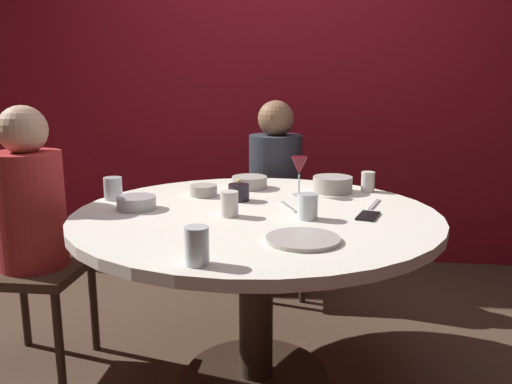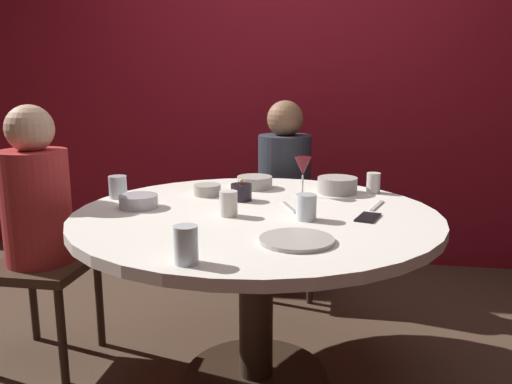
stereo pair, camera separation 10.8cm
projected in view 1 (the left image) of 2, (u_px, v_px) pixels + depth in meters
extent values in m
plane|color=#4C3828|center=(256.00, 379.00, 2.25)|extent=(8.00, 8.00, 0.00)
cube|color=maroon|center=(284.00, 70.00, 3.56)|extent=(6.00, 0.10, 2.60)
cylinder|color=silver|center=(256.00, 217.00, 2.10)|extent=(1.44, 1.44, 0.04)
cylinder|color=#332319|center=(256.00, 303.00, 2.18)|extent=(0.14, 0.14, 0.69)
cylinder|color=#2D2116|center=(256.00, 376.00, 2.25)|extent=(0.60, 0.60, 0.03)
cube|color=#3F2D1E|center=(36.00, 270.00, 2.26)|extent=(0.40, 0.40, 0.04)
cylinder|color=#B22D2D|center=(30.00, 210.00, 2.20)|extent=(0.28, 0.28, 0.49)
sphere|color=tan|center=(23.00, 130.00, 2.13)|extent=(0.20, 0.20, 0.20)
cylinder|color=#332319|center=(59.00, 342.00, 2.13)|extent=(0.04, 0.04, 0.43)
cylinder|color=#332319|center=(24.00, 303.00, 2.49)|extent=(0.04, 0.04, 0.43)
cylinder|color=#332319|center=(94.00, 306.00, 2.46)|extent=(0.04, 0.04, 0.43)
cube|color=#3F2D1E|center=(275.00, 217.00, 3.11)|extent=(0.40, 0.40, 0.04)
cylinder|color=#2D333D|center=(275.00, 175.00, 3.06)|extent=(0.30, 0.30, 0.46)
sphere|color=#8C6647|center=(276.00, 119.00, 2.99)|extent=(0.21, 0.21, 0.21)
cylinder|color=#332319|center=(250.00, 245.00, 3.35)|extent=(0.04, 0.04, 0.43)
cylinder|color=#332319|center=(243.00, 264.00, 3.02)|extent=(0.04, 0.04, 0.43)
cylinder|color=#332319|center=(304.00, 247.00, 3.31)|extent=(0.04, 0.04, 0.43)
cylinder|color=#332319|center=(303.00, 266.00, 2.98)|extent=(0.04, 0.04, 0.43)
cylinder|color=black|center=(239.00, 192.00, 2.28)|extent=(0.09, 0.09, 0.07)
sphere|color=#F9D159|center=(239.00, 181.00, 2.27)|extent=(0.02, 0.02, 0.02)
cylinder|color=silver|center=(299.00, 195.00, 2.38)|extent=(0.06, 0.06, 0.01)
cylinder|color=silver|center=(299.00, 184.00, 2.37)|extent=(0.01, 0.01, 0.09)
cone|color=maroon|center=(299.00, 166.00, 2.35)|extent=(0.08, 0.08, 0.08)
cylinder|color=#B2ADA3|center=(303.00, 239.00, 1.72)|extent=(0.24, 0.24, 0.01)
cube|color=black|center=(368.00, 216.00, 2.02)|extent=(0.11, 0.15, 0.01)
cylinder|color=#B7B7BC|center=(136.00, 203.00, 2.13)|extent=(0.16, 0.16, 0.05)
cylinder|color=#B2ADA3|center=(204.00, 191.00, 2.37)|extent=(0.12, 0.12, 0.05)
cylinder|color=#B2ADA3|center=(250.00, 182.00, 2.54)|extent=(0.17, 0.17, 0.06)
cylinder|color=#B2ADA3|center=(333.00, 184.00, 2.45)|extent=(0.18, 0.18, 0.07)
cylinder|color=silver|center=(308.00, 206.00, 1.98)|extent=(0.08, 0.08, 0.10)
cylinder|color=silver|center=(368.00, 182.00, 2.46)|extent=(0.06, 0.06, 0.09)
cylinder|color=silver|center=(113.00, 188.00, 2.30)|extent=(0.08, 0.08, 0.10)
cylinder|color=silver|center=(229.00, 204.00, 2.02)|extent=(0.07, 0.07, 0.10)
cylinder|color=silver|center=(197.00, 246.00, 1.49)|extent=(0.07, 0.07, 0.11)
cube|color=#B7B7BC|center=(374.00, 204.00, 2.21)|extent=(0.07, 0.18, 0.01)
cube|color=#B7B7BC|center=(289.00, 207.00, 2.16)|extent=(0.08, 0.17, 0.01)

